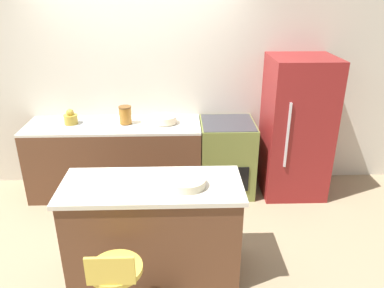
{
  "coord_description": "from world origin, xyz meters",
  "views": [
    {
      "loc": [
        0.5,
        -3.87,
        2.46
      ],
      "look_at": [
        0.61,
        -0.39,
        0.96
      ],
      "focal_mm": 35.0,
      "sensor_mm": 36.0,
      "label": 1
    }
  ],
  "objects_px": {
    "kettle": "(71,118)",
    "refrigerator": "(296,128)",
    "mixing_bowl": "(166,119)",
    "oven_range": "(227,157)",
    "stool_chair": "(117,287)"
  },
  "relations": [
    {
      "from": "kettle",
      "to": "refrigerator",
      "type": "bearing_deg",
      "value": -0.85
    },
    {
      "from": "mixing_bowl",
      "to": "refrigerator",
      "type": "bearing_deg",
      "value": -1.45
    },
    {
      "from": "oven_range",
      "to": "stool_chair",
      "type": "xyz_separation_m",
      "value": [
        -1.05,
        -2.09,
        -0.06
      ]
    },
    {
      "from": "kettle",
      "to": "mixing_bowl",
      "type": "xyz_separation_m",
      "value": [
        1.12,
        0.0,
        -0.03
      ]
    },
    {
      "from": "oven_range",
      "to": "kettle",
      "type": "xyz_separation_m",
      "value": [
        -1.87,
        0.01,
        0.53
      ]
    },
    {
      "from": "kettle",
      "to": "oven_range",
      "type": "bearing_deg",
      "value": -0.43
    },
    {
      "from": "refrigerator",
      "to": "kettle",
      "type": "xyz_separation_m",
      "value": [
        -2.69,
        0.04,
        0.14
      ]
    },
    {
      "from": "refrigerator",
      "to": "mixing_bowl",
      "type": "relative_size",
      "value": 6.35
    },
    {
      "from": "stool_chair",
      "to": "kettle",
      "type": "bearing_deg",
      "value": 111.22
    },
    {
      "from": "refrigerator",
      "to": "stool_chair",
      "type": "relative_size",
      "value": 2.14
    },
    {
      "from": "oven_range",
      "to": "refrigerator",
      "type": "xyz_separation_m",
      "value": [
        0.83,
        -0.03,
        0.39
      ]
    },
    {
      "from": "oven_range",
      "to": "stool_chair",
      "type": "height_order",
      "value": "oven_range"
    },
    {
      "from": "stool_chair",
      "to": "oven_range",
      "type": "bearing_deg",
      "value": 63.23
    },
    {
      "from": "stool_chair",
      "to": "mixing_bowl",
      "type": "height_order",
      "value": "mixing_bowl"
    },
    {
      "from": "refrigerator",
      "to": "stool_chair",
      "type": "distance_m",
      "value": 2.82
    }
  ]
}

